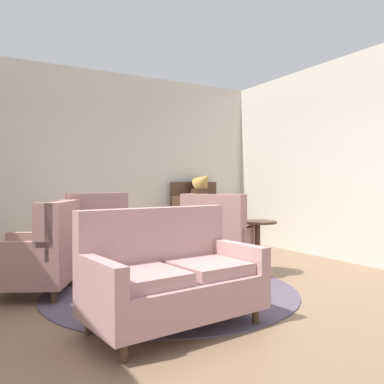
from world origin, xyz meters
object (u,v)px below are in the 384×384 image
(settee, at_px, (171,278))
(gramophone, at_px, (203,182))
(side_table, at_px, (258,242))
(armchair_back_corner, at_px, (219,241))
(armchair_far_left, at_px, (91,241))
(sideboard, at_px, (199,218))
(porcelain_vase, at_px, (163,236))
(coffee_table, at_px, (158,258))
(armchair_beside_settee, at_px, (39,255))

(settee, relative_size, gramophone, 2.88)
(side_table, bearing_deg, armchair_back_corner, 149.13)
(armchair_far_left, bearing_deg, sideboard, -152.30)
(porcelain_vase, relative_size, armchair_back_corner, 0.32)
(armchair_back_corner, distance_m, sideboard, 2.38)
(armchair_far_left, xyz_separation_m, gramophone, (2.49, 1.24, 0.78))
(gramophone, bearing_deg, settee, -125.06)
(settee, height_order, armchair_far_left, armchair_far_left)
(sideboard, bearing_deg, coffee_table, -127.94)
(coffee_table, xyz_separation_m, sideboard, (2.12, 2.72, 0.14))
(armchair_far_left, relative_size, side_table, 1.52)
(coffee_table, bearing_deg, porcelain_vase, -25.66)
(armchair_back_corner, distance_m, armchair_far_left, 1.69)
(side_table, bearing_deg, armchair_beside_settee, 170.86)
(armchair_far_left, relative_size, gramophone, 2.06)
(settee, distance_m, gramophone, 4.33)
(armchair_back_corner, height_order, armchair_far_left, armchair_far_left)
(side_table, bearing_deg, coffee_table, -169.59)
(settee, height_order, gramophone, gramophone)
(sideboard, height_order, gramophone, gramophone)
(armchair_far_left, bearing_deg, coffee_table, 102.31)
(coffee_table, bearing_deg, gramophone, 50.47)
(coffee_table, relative_size, armchair_back_corner, 0.86)
(armchair_far_left, relative_size, sideboard, 0.88)
(coffee_table, relative_size, sideboard, 0.79)
(armchair_back_corner, bearing_deg, sideboard, -59.48)
(gramophone, bearing_deg, armchair_beside_settee, -149.55)
(sideboard, bearing_deg, side_table, -102.45)
(coffee_table, xyz_separation_m, armchair_beside_settee, (-1.08, 0.72, 0.02))
(settee, height_order, side_table, settee)
(coffee_table, distance_m, armchair_far_left, 1.43)
(armchair_back_corner, relative_size, armchair_beside_settee, 1.00)
(armchair_beside_settee, xyz_separation_m, side_table, (2.66, -0.43, 0.00))
(coffee_table, xyz_separation_m, settee, (-0.28, -0.85, 0.00))
(armchair_back_corner, xyz_separation_m, armchair_beside_settee, (-2.22, 0.16, -0.02))
(armchair_back_corner, bearing_deg, gramophone, -61.53)
(settee, bearing_deg, armchair_back_corner, 38.67)
(side_table, bearing_deg, sideboard, 77.55)
(porcelain_vase, bearing_deg, coffee_table, 154.34)
(side_table, bearing_deg, porcelain_vase, -168.37)
(porcelain_vase, relative_size, sideboard, 0.29)
(coffee_table, height_order, side_table, side_table)
(settee, bearing_deg, porcelain_vase, 62.30)
(armchair_back_corner, relative_size, armchair_far_left, 1.05)
(porcelain_vase, relative_size, armchair_beside_settee, 0.32)
(gramophone, bearing_deg, coffee_table, -129.53)
(sideboard, xyz_separation_m, gramophone, (0.05, -0.09, 0.68))
(coffee_table, distance_m, gramophone, 3.51)
(porcelain_vase, xyz_separation_m, armchair_far_left, (-0.38, 1.41, -0.20))
(armchair_back_corner, distance_m, gramophone, 2.44)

